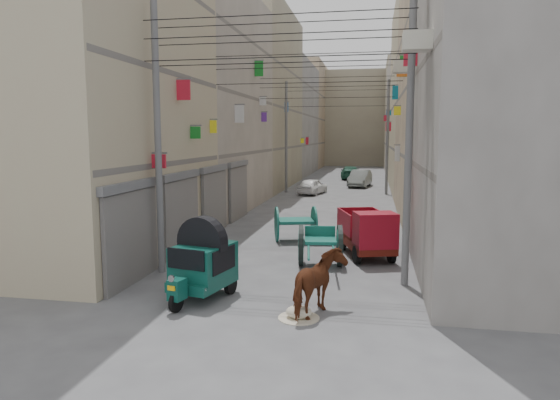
% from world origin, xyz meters
% --- Properties ---
extents(ground, '(140.00, 140.00, 0.00)m').
position_xyz_m(ground, '(0.00, 0.00, 0.00)').
color(ground, '#4B4B4E').
rests_on(ground, ground).
extents(building_row_left, '(8.00, 62.00, 14.00)m').
position_xyz_m(building_row_left, '(-8.00, 34.13, 6.46)').
color(building_row_left, tan).
rests_on(building_row_left, ground).
extents(building_row_right, '(8.00, 62.00, 14.00)m').
position_xyz_m(building_row_right, '(8.00, 34.13, 6.46)').
color(building_row_right, gray).
rests_on(building_row_right, ground).
extents(end_cap_building, '(22.00, 10.00, 13.00)m').
position_xyz_m(end_cap_building, '(0.00, 66.00, 6.50)').
color(end_cap_building, gray).
rests_on(end_cap_building, ground).
extents(shutters_left, '(0.18, 14.40, 2.88)m').
position_xyz_m(shutters_left, '(-3.92, 10.38, 1.49)').
color(shutters_left, '#515055').
rests_on(shutters_left, ground).
extents(signboards, '(8.22, 40.52, 5.67)m').
position_xyz_m(signboards, '(-0.01, 21.66, 3.43)').
color(signboards, '#0D7290').
rests_on(signboards, ground).
extents(ac_units, '(0.70, 6.55, 3.35)m').
position_xyz_m(ac_units, '(3.65, 7.67, 7.43)').
color(ac_units, beige).
rests_on(ac_units, ground).
extents(utility_poles, '(7.40, 22.20, 8.00)m').
position_xyz_m(utility_poles, '(0.00, 17.00, 4.00)').
color(utility_poles, slate).
rests_on(utility_poles, ground).
extents(overhead_cables, '(7.40, 22.52, 1.12)m').
position_xyz_m(overhead_cables, '(0.00, 14.40, 6.77)').
color(overhead_cables, black).
rests_on(overhead_cables, ground).
extents(auto_rickshaw, '(1.64, 2.36, 1.61)m').
position_xyz_m(auto_rickshaw, '(-1.54, 3.90, 0.95)').
color(auto_rickshaw, black).
rests_on(auto_rickshaw, ground).
extents(tonga_cart, '(1.53, 3.04, 1.32)m').
position_xyz_m(tonga_cart, '(1.07, 7.62, 0.69)').
color(tonga_cart, black).
rests_on(tonga_cart, ground).
extents(mini_truck, '(2.14, 3.23, 1.67)m').
position_xyz_m(mini_truck, '(2.58, 8.86, 0.80)').
color(mini_truck, black).
rests_on(mini_truck, ground).
extents(second_cart, '(1.88, 1.76, 1.38)m').
position_xyz_m(second_cart, '(-0.28, 11.19, 0.73)').
color(second_cart, '#155E50').
rests_on(second_cart, ground).
extents(feed_sack, '(0.59, 0.47, 0.30)m').
position_xyz_m(feed_sack, '(1.09, 2.91, 0.15)').
color(feed_sack, beige).
rests_on(feed_sack, ground).
extents(horse, '(1.30, 1.92, 1.49)m').
position_xyz_m(horse, '(1.50, 3.21, 0.74)').
color(horse, brown).
rests_on(horse, ground).
extents(distant_car_white, '(2.11, 3.55, 1.13)m').
position_xyz_m(distant_car_white, '(-1.57, 27.18, 0.57)').
color(distant_car_white, white).
rests_on(distant_car_white, ground).
extents(distant_car_grey, '(1.97, 4.23, 1.34)m').
position_xyz_m(distant_car_grey, '(1.62, 33.20, 0.67)').
color(distant_car_grey, slate).
rests_on(distant_car_grey, ground).
extents(distant_car_green, '(2.08, 4.40, 1.24)m').
position_xyz_m(distant_car_green, '(0.48, 40.30, 0.62)').
color(distant_car_green, '#1B513A').
rests_on(distant_car_green, ground).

